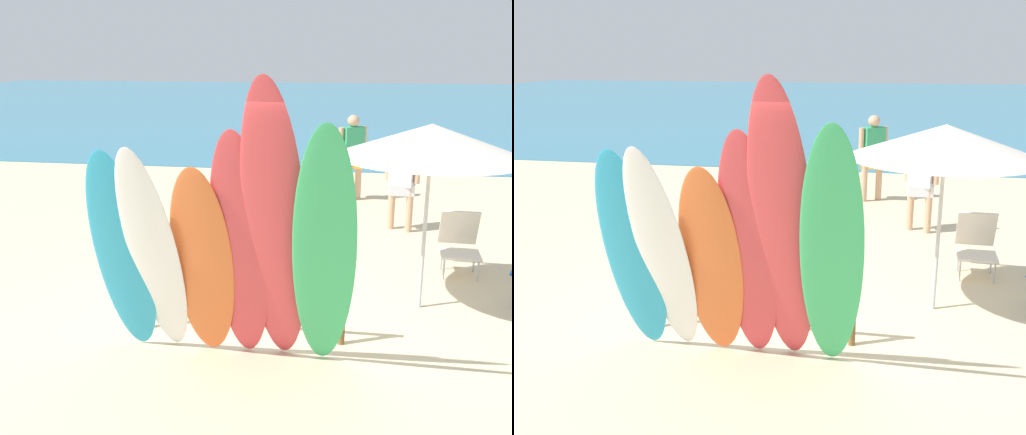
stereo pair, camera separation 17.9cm
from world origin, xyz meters
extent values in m
plane|color=beige|center=(0.00, 14.00, 0.00)|extent=(60.00, 60.00, 0.00)
cube|color=teal|center=(0.00, 29.01, 0.01)|extent=(60.00, 40.00, 0.02)
cylinder|color=brown|center=(-1.07, 0.00, 0.34)|extent=(0.07, 0.07, 0.69)
cylinder|color=brown|center=(1.07, 0.00, 0.34)|extent=(0.07, 0.07, 0.69)
cylinder|color=brown|center=(0.00, 0.00, 0.69)|extent=(2.27, 0.06, 0.06)
ellipsoid|color=#289EC6|center=(-0.91, -0.68, 1.05)|extent=(0.54, 0.82, 2.11)
ellipsoid|color=white|center=(-0.60, -0.72, 1.08)|extent=(0.57, 1.02, 2.16)
ellipsoid|color=orange|center=(-0.18, -0.62, 0.98)|extent=(0.56, 0.72, 1.97)
ellipsoid|color=#D13D42|center=(0.17, -0.65, 1.14)|extent=(0.53, 0.81, 2.29)
ellipsoid|color=#D13D42|center=(0.49, -0.74, 1.36)|extent=(0.63, 1.07, 2.72)
ellipsoid|color=#38B266|center=(0.91, -0.79, 1.19)|extent=(0.57, 1.03, 2.39)
cylinder|color=tan|center=(1.22, 6.29, 0.40)|extent=(0.12, 0.12, 0.81)
cylinder|color=tan|center=(0.94, 6.11, 0.40)|extent=(0.12, 0.12, 0.81)
cube|color=orange|center=(1.08, 6.20, 0.74)|extent=(0.43, 0.27, 0.19)
cube|color=#33A36B|center=(1.08, 6.20, 1.12)|extent=(0.47, 0.41, 0.63)
sphere|color=tan|center=(1.08, 6.20, 1.55)|extent=(0.23, 0.23, 0.23)
cylinder|color=tan|center=(1.30, 6.35, 1.16)|extent=(0.10, 0.10, 0.56)
cylinder|color=tan|center=(0.86, 6.05, 1.16)|extent=(0.10, 0.10, 0.56)
cylinder|color=tan|center=(2.04, 4.14, 0.37)|extent=(0.11, 0.11, 0.75)
cylinder|color=tan|center=(1.76, 4.28, 0.37)|extent=(0.11, 0.11, 0.75)
cube|color=silver|center=(1.90, 4.21, 0.69)|extent=(0.40, 0.25, 0.18)
cube|color=silver|center=(1.90, 4.21, 1.04)|extent=(0.44, 0.35, 0.59)
sphere|color=tan|center=(1.90, 4.21, 1.44)|extent=(0.21, 0.21, 0.21)
cylinder|color=tan|center=(2.12, 4.10, 1.07)|extent=(0.09, 0.09, 0.52)
cylinder|color=tan|center=(1.68, 4.32, 1.07)|extent=(0.09, 0.09, 0.52)
cylinder|color=#B7B7BC|center=(2.33, 2.02, 0.14)|extent=(0.02, 0.02, 0.28)
cylinder|color=#B7B7BC|center=(2.75, 2.00, 0.14)|extent=(0.02, 0.02, 0.28)
cylinder|color=#B7B7BC|center=(2.34, 2.39, 0.14)|extent=(0.02, 0.02, 0.28)
cylinder|color=#B7B7BC|center=(2.76, 2.38, 0.14)|extent=(0.02, 0.02, 0.28)
cube|color=silver|center=(2.54, 2.20, 0.30)|extent=(0.52, 0.47, 0.03)
cube|color=silver|center=(2.56, 2.54, 0.56)|extent=(0.51, 0.27, 0.51)
cylinder|color=silver|center=(1.94, 1.07, 1.01)|extent=(0.04, 0.04, 2.02)
cone|color=silver|center=(1.94, 1.07, 1.93)|extent=(2.06, 2.06, 0.36)
camera|label=1|loc=(1.13, -5.68, 2.88)|focal=42.89mm
camera|label=2|loc=(1.31, -5.65, 2.88)|focal=42.89mm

